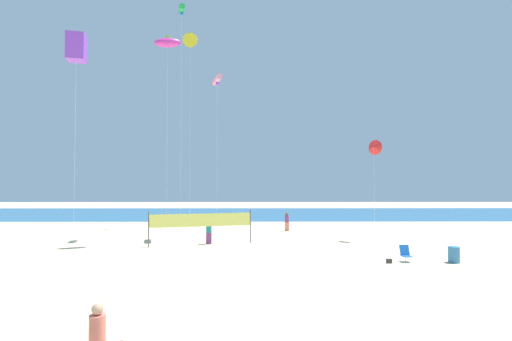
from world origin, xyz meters
The scene contains 15 objects.
ground_plane centered at (0.00, 0.00, 0.00)m, with size 120.00×120.00×0.00m, color beige.
ocean_band centered at (0.00, 32.93, 0.00)m, with size 120.00×20.00×0.01m, color #28608C.
mother_figure centered at (-2.23, -8.35, 0.86)m, with size 0.37×0.37×1.62m.
beachgoer_plum_shirt centered at (4.39, 15.66, 0.89)m, with size 0.38×0.38×1.68m.
beachgoer_teal_shirt centered at (-1.78, 8.99, 0.93)m, with size 0.40×0.40×1.73m.
folding_beach_chair centered at (9.81, 3.25, 0.47)m, with size 0.52×0.65×0.89m.
trash_barrel centered at (12.35, 2.99, 0.43)m, with size 0.60×0.60×0.86m, color teal.
volleyball_net centered at (-2.27, 8.55, 1.63)m, with size 6.95×1.67×2.40m.
beach_handbag centered at (8.74, 2.84, 0.12)m, with size 0.29×0.15×0.24m, color #2D2D33.
kite_red_delta centered at (10.62, 10.75, 7.03)m, with size 1.02×1.12×7.61m.
kite_yellow_delta centered at (-5.03, 19.63, 18.70)m, with size 1.53×0.53×19.48m.
kite_green_tube centered at (-4.63, 13.10, 18.72)m, with size 0.82×1.42×19.06m.
kite_pink_tube centered at (-1.54, 12.14, 12.60)m, with size 1.03×2.04×12.88m.
kite_magenta_inflatable centered at (-5.00, 9.88, 14.75)m, with size 2.16×1.32×15.30m.
kite_violet_box centered at (-8.84, 3.90, 12.16)m, with size 1.17×1.17×12.94m.
Camera 1 is at (1.38, -16.87, 4.44)m, focal length 25.46 mm.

